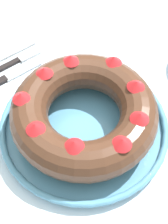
# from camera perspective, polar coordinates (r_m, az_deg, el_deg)

# --- Properties ---
(dining_table) EXTENTS (1.30, 1.06, 0.73)m
(dining_table) POSITION_cam_1_polar(r_m,az_deg,el_deg) (0.67, 0.24, -8.95)
(dining_table) COLOR silver
(dining_table) RESTS_ON ground_plane
(serving_dish) EXTENTS (0.32, 0.32, 0.02)m
(serving_dish) POSITION_cam_1_polar(r_m,az_deg,el_deg) (0.59, 0.00, -2.56)
(serving_dish) COLOR #518EB2
(serving_dish) RESTS_ON dining_table
(bundt_cake) EXTENTS (0.26, 0.26, 0.08)m
(bundt_cake) POSITION_cam_1_polar(r_m,az_deg,el_deg) (0.55, 0.00, 0.07)
(bundt_cake) COLOR #4C2D1E
(bundt_cake) RESTS_ON serving_dish
(fork) EXTENTS (0.02, 0.18, 0.01)m
(fork) POSITION_cam_1_polar(r_m,az_deg,el_deg) (0.72, -13.50, 8.45)
(fork) COLOR black
(fork) RESTS_ON dining_table
(cake_knife) EXTENTS (0.02, 0.16, 0.01)m
(cake_knife) POSITION_cam_1_polar(r_m,az_deg,el_deg) (0.70, -14.17, 5.91)
(cake_knife) COLOR black
(cake_knife) RESTS_ON dining_table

